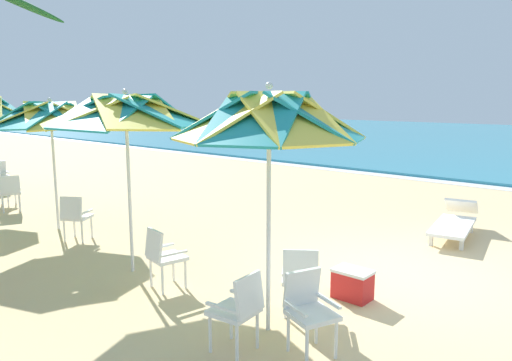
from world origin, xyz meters
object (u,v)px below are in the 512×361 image
object	(u,v)px
beach_umbrella_1	(126,113)
plastic_chair_5	(10,191)
beach_umbrella_0	(269,119)
plastic_chair_2	(309,307)
plastic_chair_3	(163,255)
sun_lounger_1	(454,222)
beach_umbrella_2	(51,116)
plastic_chair_4	(75,215)
plastic_chair_0	(300,276)
cooler_box	(352,284)
plastic_chair_1	(239,307)
plastic_chair_6	(1,186)

from	to	relation	value
beach_umbrella_1	plastic_chair_5	bearing A→B (deg)	175.26
beach_umbrella_0	plastic_chair_2	distance (m)	2.02
plastic_chair_3	sun_lounger_1	distance (m)	5.73
plastic_chair_2	beach_umbrella_2	xyz separation A→B (m)	(-6.63, 0.63, 1.79)
plastic_chair_2	plastic_chair_3	world-z (taller)	same
plastic_chair_4	plastic_chair_0	bearing A→B (deg)	2.47
plastic_chair_2	plastic_chair_4	xyz separation A→B (m)	(-5.57, 0.44, 0.00)
plastic_chair_3	cooler_box	size ratio (longest dim) A/B	1.73
plastic_chair_1	plastic_chair_5	distance (m)	8.49
plastic_chair_0	plastic_chair_4	bearing A→B (deg)	-177.53
beach_umbrella_2	plastic_chair_6	size ratio (longest dim) A/B	3.05
plastic_chair_3	plastic_chair_5	world-z (taller)	same
plastic_chair_2	cooler_box	size ratio (longest dim) A/B	1.73
beach_umbrella_0	plastic_chair_4	xyz separation A→B (m)	(-4.94, 0.34, -1.91)
plastic_chair_3	plastic_chair_6	distance (m)	7.36
plastic_chair_1	plastic_chair_2	world-z (taller)	same
beach_umbrella_0	plastic_chair_6	xyz separation A→B (m)	(-9.20, 0.68, -1.91)
beach_umbrella_0	plastic_chair_6	bearing A→B (deg)	175.75
plastic_chair_3	plastic_chair_5	distance (m)	6.47
plastic_chair_3	plastic_chair_4	world-z (taller)	same
beach_umbrella_0	plastic_chair_4	size ratio (longest dim) A/B	3.23
plastic_chair_6	plastic_chair_4	bearing A→B (deg)	-4.64
beach_umbrella_2	plastic_chair_6	bearing A→B (deg)	177.06
plastic_chair_2	beach_umbrella_1	world-z (taller)	beach_umbrella_1
plastic_chair_1	plastic_chair_4	distance (m)	5.12
beach_umbrella_0	plastic_chair_4	world-z (taller)	beach_umbrella_0
beach_umbrella_2	sun_lounger_1	xyz separation A→B (m)	(6.24, 4.78, -2.01)
plastic_chair_6	cooler_box	xyz separation A→B (m)	(9.48, 0.73, -0.30)
plastic_chair_6	beach_umbrella_2	bearing A→B (deg)	-2.94
plastic_chair_4	plastic_chair_5	distance (m)	3.38
beach_umbrella_0	sun_lounger_1	size ratio (longest dim) A/B	1.26
plastic_chair_3	cooler_box	world-z (taller)	plastic_chair_3
beach_umbrella_0	cooler_box	distance (m)	2.63
plastic_chair_2	plastic_chair_6	world-z (taller)	same
beach_umbrella_1	sun_lounger_1	size ratio (longest dim) A/B	1.24
beach_umbrella_1	plastic_chair_6	bearing A→B (deg)	174.71
plastic_chair_1	cooler_box	world-z (taller)	plastic_chair_1
beach_umbrella_0	plastic_chair_3	xyz separation A→B (m)	(-1.87, -0.03, -1.91)
plastic_chair_1	plastic_chair_5	bearing A→B (deg)	172.31
plastic_chair_0	plastic_chair_4	size ratio (longest dim) A/B	1.00
plastic_chair_5	cooler_box	distance (m)	8.64
beach_umbrella_1	plastic_chair_3	world-z (taller)	beach_umbrella_1
beach_umbrella_1	cooler_box	xyz separation A→B (m)	(3.07, 1.32, -2.22)
plastic_chair_0	plastic_chair_1	size ratio (longest dim) A/B	1.00
beach_umbrella_1	sun_lounger_1	bearing A→B (deg)	59.76
plastic_chair_0	cooler_box	distance (m)	0.94
plastic_chair_5	beach_umbrella_0	bearing A→B (deg)	-3.78
plastic_chair_0	cooler_box	size ratio (longest dim) A/B	1.73
plastic_chair_1	beach_umbrella_1	world-z (taller)	beach_umbrella_1
plastic_chair_5	sun_lounger_1	world-z (taller)	plastic_chair_5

